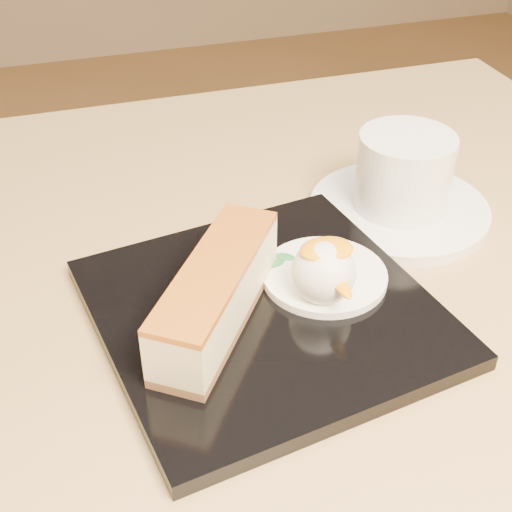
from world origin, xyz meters
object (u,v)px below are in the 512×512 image
object	(u,v)px
dessert_plate	(265,312)
ice_cream_scoop	(323,272)
table	(278,468)
cheesecake	(216,293)
coffee_cup	(406,170)
saucer	(399,210)

from	to	relation	value
dessert_plate	ice_cream_scoop	world-z (taller)	ice_cream_scoop
table	ice_cream_scoop	world-z (taller)	ice_cream_scoop
dessert_plate	cheesecake	distance (m)	0.05
table	coffee_cup	xyz separation A→B (m)	(0.14, 0.10, 0.20)
dessert_plate	saucer	distance (m)	0.18
dessert_plate	ice_cream_scoop	bearing A→B (deg)	-7.13
cheesecake	saucer	world-z (taller)	cheesecake
table	saucer	size ratio (longest dim) A/B	5.33
cheesecake	saucer	bearing A→B (deg)	-26.21
ice_cream_scoop	saucer	bearing A→B (deg)	41.58
cheesecake	coffee_cup	bearing A→B (deg)	-26.29
table	dessert_plate	xyz separation A→B (m)	(-0.01, 0.01, 0.16)
cheesecake	saucer	distance (m)	0.21
saucer	coffee_cup	world-z (taller)	coffee_cup
cheesecake	ice_cream_scoop	bearing A→B (deg)	-53.97
dessert_plate	table	bearing A→B (deg)	-51.25
ice_cream_scoop	cheesecake	bearing A→B (deg)	-180.00
dessert_plate	saucer	xyz separation A→B (m)	(0.15, 0.09, -0.00)
coffee_cup	saucer	bearing A→B (deg)	180.00
table	dessert_plate	world-z (taller)	dessert_plate
saucer	coffee_cup	distance (m)	0.04
dessert_plate	coffee_cup	size ratio (longest dim) A/B	2.16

